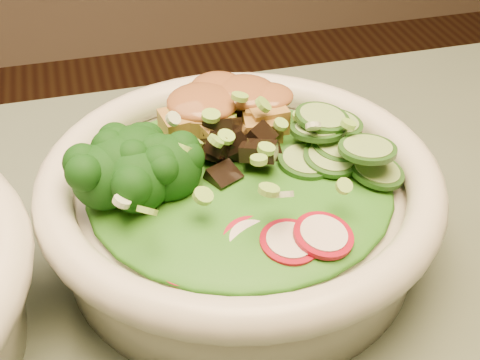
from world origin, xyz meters
name	(u,v)px	position (x,y,z in m)	size (l,w,h in m)	color
salad_bowl	(240,204)	(-0.03, 0.17, 0.79)	(0.25, 0.25, 0.07)	beige
lettuce_bed	(240,179)	(-0.03, 0.17, 0.81)	(0.19, 0.19, 0.02)	#175812
broccoli_florets	(144,175)	(-0.09, 0.17, 0.82)	(0.07, 0.07, 0.04)	black
radish_slices	(271,240)	(-0.03, 0.10, 0.81)	(0.10, 0.04, 0.02)	maroon
cucumber_slices	(335,153)	(0.03, 0.16, 0.82)	(0.07, 0.07, 0.03)	#93C26C
mushroom_heap	(236,152)	(-0.03, 0.18, 0.82)	(0.07, 0.07, 0.04)	black
tofu_cubes	(222,115)	(-0.03, 0.23, 0.82)	(0.08, 0.06, 0.03)	olive
peanut_sauce	(222,99)	(-0.03, 0.23, 0.83)	(0.07, 0.05, 0.01)	brown
scallion_garnish	(240,149)	(-0.03, 0.17, 0.83)	(0.18, 0.18, 0.02)	#7FBF43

